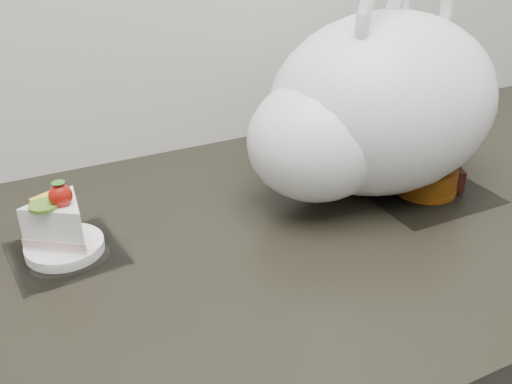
# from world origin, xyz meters

# --- Properties ---
(cake_tray) EXTENTS (0.14, 0.14, 0.10)m
(cake_tray) POSITION_xyz_m (-0.16, 1.76, 0.93)
(cake_tray) COLOR white
(cake_tray) RESTS_ON counter
(mooncake_wrap) EXTENTS (0.18, 0.17, 0.04)m
(mooncake_wrap) POSITION_xyz_m (0.36, 1.68, 0.92)
(mooncake_wrap) COLOR white
(mooncake_wrap) RESTS_ON counter
(plastic_bag) EXTENTS (0.45, 0.37, 0.32)m
(plastic_bag) POSITION_xyz_m (0.29, 1.73, 1.03)
(plastic_bag) COLOR white
(plastic_bag) RESTS_ON counter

